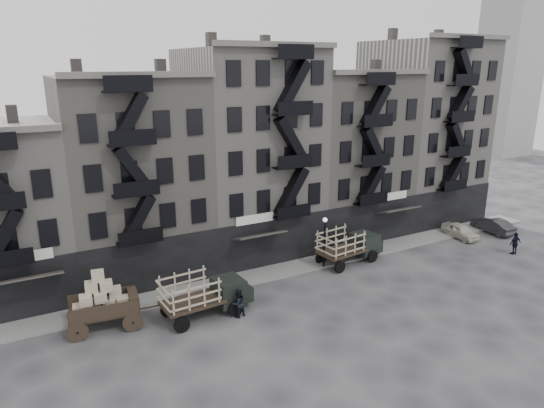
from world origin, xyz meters
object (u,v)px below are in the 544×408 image
pedestrian_mid (238,303)px  stake_truck_west (204,292)px  policeman (515,243)px  car_east (460,231)px  car_far (493,225)px  stake_truck_east (349,243)px  wagon (100,297)px

pedestrian_mid → stake_truck_west: bearing=-44.6°
stake_truck_west → policeman: 27.46m
pedestrian_mid → car_east: bearing=177.0°
car_east → car_far: (3.96, -0.50, 0.05)m
car_east → pedestrian_mid: pedestrian_mid is taller
pedestrian_mid → policeman: policeman is taller
stake_truck_east → car_far: size_ratio=1.42×
stake_truck_west → car_far: bearing=-0.8°
car_far → wagon: bearing=3.9°
stake_truck_east → car_east: (12.85, -0.29, -1.03)m
wagon → stake_truck_east: wagon is taller
wagon → car_far: size_ratio=1.08×
wagon → car_east: 32.69m
wagon → car_east: wagon is taller
wagon → stake_truck_east: 19.83m
wagon → car_far: bearing=7.2°
car_east → pedestrian_mid: (-24.65, -3.54, 0.32)m
car_far → policeman: 5.59m
car_far → stake_truck_east: bearing=0.8°
car_east → wagon: bearing=-175.3°
car_east → pedestrian_mid: 24.90m
wagon → car_far: (36.61, 0.27, -1.42)m
stake_truck_east → policeman: (13.66, -5.40, -0.71)m
wagon → car_east: size_ratio=1.20×
wagon → car_far: wagon is taller
car_east → policeman: size_ratio=1.97×
pedestrian_mid → policeman: size_ratio=1.00×
stake_truck_east → car_far: bearing=-9.8°
stake_truck_west → policeman: bearing=-10.1°
wagon → stake_truck_west: 6.36m
car_east → stake_truck_east: bearing=-177.9°
wagon → stake_truck_west: size_ratio=0.76×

